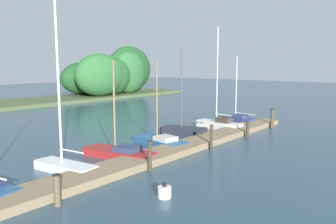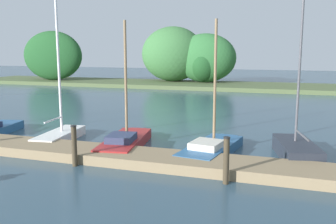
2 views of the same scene
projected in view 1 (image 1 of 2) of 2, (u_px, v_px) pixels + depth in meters
dock_pier at (164, 153)px, 18.40m from camera, size 26.96×1.80×0.35m
far_shore at (14, 80)px, 40.09m from camera, size 65.40×8.69×7.52m
sailboat_2 at (63, 162)px, 15.83m from camera, size 1.41×3.48×8.28m
sailboat_3 at (118, 152)px, 18.19m from camera, size 1.95×4.44×5.09m
sailboat_4 at (159, 140)px, 21.02m from camera, size 1.95×4.29×5.06m
sailboat_5 at (182, 131)px, 23.64m from camera, size 1.84×3.31×5.76m
sailboat_6 at (218, 124)px, 26.12m from camera, size 1.29×3.90×7.55m
sailboat_7 at (237, 120)px, 28.30m from camera, size 1.59×3.22×5.46m
mooring_piling_1 at (57, 190)px, 11.94m from camera, size 0.27×0.27×1.15m
mooring_piling_2 at (150, 155)px, 15.91m from camera, size 0.20×0.20×1.42m
mooring_piling_3 at (211, 137)px, 19.83m from camera, size 0.20×0.20×1.42m
mooring_piling_4 at (248, 129)px, 23.21m from camera, size 0.24×0.24×1.04m
mooring_piling_5 at (272, 118)px, 26.53m from camera, size 0.28×0.28×1.48m
channel_buoy_0 at (164, 192)px, 12.75m from camera, size 0.51×0.51×0.59m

